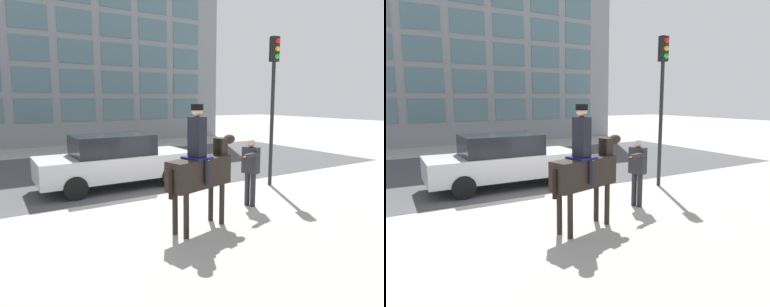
# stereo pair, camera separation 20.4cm
# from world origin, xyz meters

# --- Properties ---
(ground_plane) EXTENTS (80.00, 80.00, 0.00)m
(ground_plane) POSITION_xyz_m (0.00, 0.00, 0.00)
(ground_plane) COLOR #9E9B93
(road_surface) EXTENTS (22.16, 8.50, 0.01)m
(road_surface) POSITION_xyz_m (0.00, 4.75, 0.00)
(road_surface) COLOR #444447
(road_surface) RESTS_ON ground_plane
(office_building_facade) EXTENTS (22.16, 0.33, 15.17)m
(office_building_facade) POSITION_xyz_m (0.00, 12.99, 7.59)
(office_building_facade) COLOR gray
(office_building_facade) RESTS_ON ground_plane
(mounted_horse_lead) EXTENTS (1.91, 0.81, 2.54)m
(mounted_horse_lead) POSITION_xyz_m (0.04, -2.29, 1.27)
(mounted_horse_lead) COLOR black
(mounted_horse_lead) RESTS_ON ground_plane
(pedestrian_bystander) EXTENTS (0.79, 0.65, 1.68)m
(pedestrian_bystander) POSITION_xyz_m (1.90, -1.66, 0.99)
(pedestrian_bystander) COLOR #232328
(pedestrian_bystander) RESTS_ON ground_plane
(street_car_near_lane) EXTENTS (4.56, 1.85, 1.60)m
(street_car_near_lane) POSITION_xyz_m (-0.31, 1.95, 0.82)
(street_car_near_lane) COLOR #B7B7BC
(street_car_near_lane) RESTS_ON ground_plane
(traffic_light) EXTENTS (0.24, 0.29, 4.46)m
(traffic_light) POSITION_xyz_m (3.85, -0.35, 2.96)
(traffic_light) COLOR black
(traffic_light) RESTS_ON ground_plane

